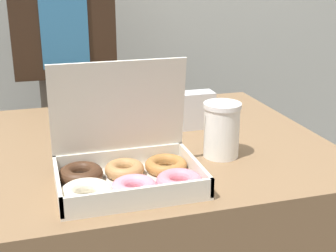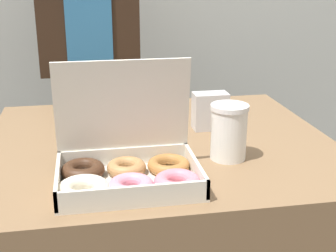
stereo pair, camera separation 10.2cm
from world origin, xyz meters
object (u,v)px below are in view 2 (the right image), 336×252
object	(u,v)px
coffee_cup	(229,132)
person_customer	(91,63)
donut_box	(126,168)
napkin_holder	(210,111)

from	to	relation	value
coffee_cup	person_customer	xyz separation A→B (m)	(-0.32, 0.84, 0.02)
donut_box	coffee_cup	world-z (taller)	donut_box
napkin_holder	person_customer	bearing A→B (deg)	119.34
coffee_cup	person_customer	bearing A→B (deg)	111.09
coffee_cup	person_customer	distance (m)	0.90
coffee_cup	napkin_holder	world-z (taller)	coffee_cup
donut_box	napkin_holder	world-z (taller)	donut_box
donut_box	coffee_cup	bearing A→B (deg)	21.08
donut_box	napkin_holder	distance (m)	0.45
coffee_cup	person_customer	world-z (taller)	person_customer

